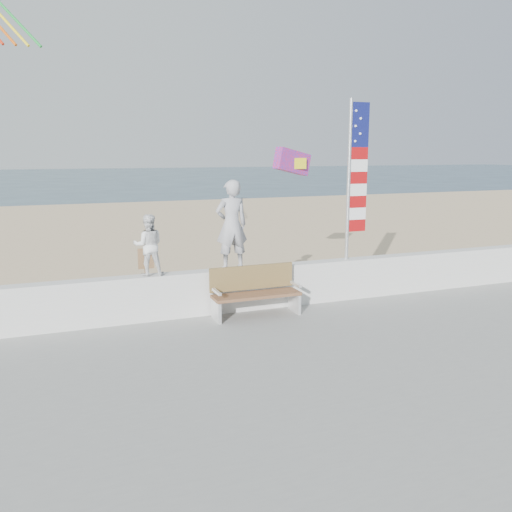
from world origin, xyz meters
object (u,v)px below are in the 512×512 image
object	(u,v)px
child	(148,245)
bench	(255,291)
adult	(232,225)
flag	(354,173)

from	to	relation	value
child	bench	bearing A→B (deg)	175.51
adult	flag	distance (m)	3.01
adult	bench	distance (m)	1.42
child	flag	bearing A→B (deg)	-171.90
flag	bench	bearing A→B (deg)	-169.72
adult	bench	world-z (taller)	adult
child	bench	world-z (taller)	child
adult	bench	size ratio (longest dim) A/B	1.02
adult	bench	xyz separation A→B (m)	(0.33, -0.45, -1.31)
child	adult	bearing A→B (deg)	-171.89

